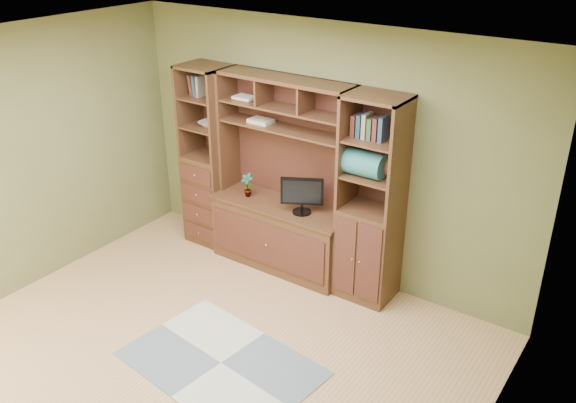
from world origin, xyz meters
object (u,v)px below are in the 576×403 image
Objects in this scene: center_hutch at (280,178)px; right_tower at (371,201)px; monitor at (302,189)px; left_tower at (209,157)px.

center_hutch is 1.00× the size of right_tower.
monitor is (-0.73, -0.07, -0.03)m from right_tower.
monitor is at bearing -174.13° from right_tower.
left_tower is 1.30m from monitor.
right_tower is 0.73m from monitor.
center_hutch and right_tower have the same top height.
left_tower is at bearing 180.00° from right_tower.
monitor is at bearing -6.76° from center_hutch.
center_hutch is 1.03m from right_tower.
center_hutch is 0.30m from monitor.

